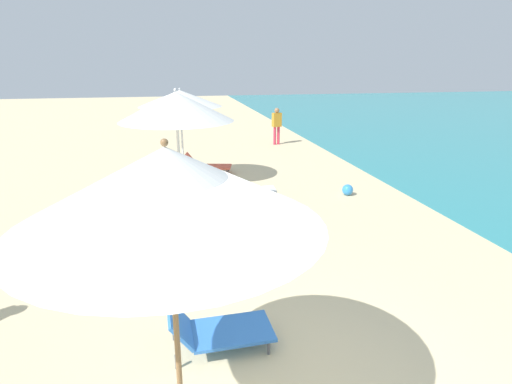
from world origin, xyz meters
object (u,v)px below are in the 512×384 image
Objects in this scene: umbrella_farthest at (180,98)px; beach_ball at (348,190)px; lounger_farthest_shoreside at (206,165)px; person_walking_far at (277,123)px; cooler_box at (269,196)px; umbrella_second at (176,107)px; umbrella_nearest at (167,188)px; lounger_nearest_shoreside at (217,329)px; lounger_second_shoreside at (212,207)px.

beach_ball is (4.11, -1.91, -2.24)m from umbrella_farthest.
person_walking_far is (3.30, 4.18, 0.63)m from lounger_farthest_shoreside.
lounger_farthest_shoreside reaches higher than cooler_box.
umbrella_second is 3.98m from umbrella_farthest.
cooler_box is (2.35, 6.47, -2.24)m from umbrella_nearest.
beach_ball is at bearing 51.44° from lounger_nearest_shoreside.
lounger_nearest_shoreside is 0.84× the size of person_walking_far.
umbrella_nearest is at bearing -109.97° from cooler_box.
person_walking_far is (3.95, 12.60, 0.65)m from lounger_nearest_shoreside.
umbrella_nearest reaches higher than umbrella_farthest.
umbrella_second reaches higher than umbrella_farthest.
lounger_farthest_shoreside is (1.10, 9.66, -2.15)m from umbrella_nearest.
umbrella_farthest is at bearing 97.04° from lounger_second_shoreside.
lounger_nearest_shoreside is at bearing -81.58° from lounger_farthest_shoreside.
umbrella_nearest is at bearing -112.49° from lounger_nearest_shoreside.
person_walking_far is 7.21m from beach_ball.
beach_ball is (4.30, 2.06, -2.42)m from umbrella_second.
lounger_second_shoreside is 1.07× the size of person_walking_far.
person_walking_far is (4.22, 9.23, -1.66)m from umbrella_second.
person_walking_far is (4.03, 5.26, -1.48)m from umbrella_farthest.
lounger_farthest_shoreside is (0.64, 8.43, 0.01)m from lounger_nearest_shoreside.
lounger_nearest_shoreside is 0.83× the size of lounger_farthest_shoreside.
lounger_nearest_shoreside is at bearing -109.85° from cooler_box.
lounger_farthest_shoreside is at bearing 83.59° from lounger_nearest_shoreside.
cooler_box is at bearing 68.10° from lounger_nearest_shoreside.
lounger_farthest_shoreside is at bearing 56.11° from umbrella_farthest.
lounger_second_shoreside is at bearing -80.63° from umbrella_farthest.
person_walking_far reaches higher than lounger_nearest_shoreside.
umbrella_second is 1.92× the size of person_walking_far.
umbrella_second is at bearing -139.32° from cooler_box.
lounger_farthest_shoreside is (0.92, 5.05, -2.30)m from umbrella_second.
umbrella_nearest reaches higher than person_walking_far.
cooler_box is (1.48, 0.84, -0.10)m from lounger_second_shoreside.
umbrella_farthest is at bearing -48.72° from person_walking_far.
lounger_farthest_shoreside is at bearing 83.48° from umbrella_nearest.
umbrella_second reaches higher than cooler_box.
beach_ball is (0.08, -7.17, -0.76)m from person_walking_far.
cooler_box is (1.97, -2.11, -2.19)m from umbrella_farthest.
lounger_nearest_shoreside is 4.45× the size of beach_ball.
person_walking_far is 5.28× the size of beach_ball.
lounger_farthest_shoreside reaches higher than lounger_nearest_shoreside.
person_walking_far is at bearing 70.57° from lounger_nearest_shoreside.
umbrella_nearest reaches higher than beach_ball.
umbrella_second is at bearing -35.83° from person_walking_far.
lounger_nearest_shoreside is 6.77m from beach_ball.
umbrella_farthest is at bearing 155.08° from beach_ball.
umbrella_second is at bearing -154.38° from beach_ball.
umbrella_nearest is 0.97× the size of umbrella_second.
umbrella_nearest is at bearing -101.08° from lounger_second_shoreside.
lounger_farthest_shoreside is (0.24, 4.03, -0.02)m from lounger_second_shoreside.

